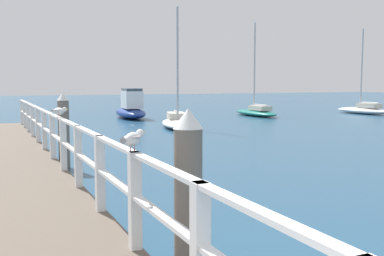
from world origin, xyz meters
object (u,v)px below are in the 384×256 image
object	(u,v)px
boat_1	(363,109)
boat_5	(177,121)
dock_piling_far	(64,130)
boat_2	(256,111)
seagull_background	(59,111)
seagull_foreground	(133,138)
dock_piling_near	(188,204)
boat_0	(131,108)

from	to	relation	value
boat_1	boat_5	bearing A→B (deg)	-168.91
boat_1	boat_5	xyz separation A→B (m)	(-15.44, -3.50, -0.02)
dock_piling_far	boat_2	size ratio (longest dim) A/B	0.32
seagull_background	boat_5	distance (m)	12.62
seagull_foreground	boat_2	size ratio (longest dim) A/B	0.06
dock_piling_near	boat_5	xyz separation A→B (m)	(6.63, 16.19, -0.67)
seagull_background	boat_5	xyz separation A→B (m)	(7.00, 10.42, -1.27)
seagull_foreground	dock_piling_far	bearing A→B (deg)	131.93
boat_5	seagull_background	bearing A→B (deg)	72.55
seagull_background	boat_1	xyz separation A→B (m)	(22.44, 13.92, -1.25)
dock_piling_far	boat_2	distance (m)	19.56
dock_piling_far	boat_5	xyz separation A→B (m)	(6.63, 8.48, -0.67)
dock_piling_far	seagull_foreground	distance (m)	7.15
seagull_foreground	boat_5	bearing A→B (deg)	110.77
dock_piling_far	seagull_foreground	size ratio (longest dim) A/B	5.17
boat_0	boat_2	world-z (taller)	boat_2
boat_2	boat_5	distance (m)	9.06
dock_piling_far	boat_0	world-z (taller)	dock_piling_far
dock_piling_near	boat_2	world-z (taller)	boat_2
seagull_background	boat_0	size ratio (longest dim) A/B	0.08
dock_piling_near	boat_0	size ratio (longest dim) A/B	0.38
boat_2	boat_5	xyz separation A→B (m)	(-7.61, -4.91, -0.00)
dock_piling_near	boat_5	world-z (taller)	boat_5
dock_piling_far	seagull_background	distance (m)	2.06
seagull_background	boat_1	distance (m)	26.44
boat_1	seagull_foreground	bearing A→B (deg)	-141.28
seagull_background	boat_2	bearing A→B (deg)	-165.96
boat_1	boat_2	distance (m)	7.95
seagull_foreground	seagull_background	bearing A→B (deg)	134.96
dock_piling_far	seagull_background	xyz separation A→B (m)	(-0.38, -1.93, 0.61)
seagull_foreground	boat_1	size ratio (longest dim) A/B	0.06
boat_2	boat_1	bearing A→B (deg)	-6.93
seagull_foreground	seagull_background	size ratio (longest dim) A/B	0.87
boat_0	boat_1	xyz separation A→B (m)	(15.81, -2.90, -0.29)
seagull_background	boat_0	xyz separation A→B (m)	(6.63, 16.81, -0.97)
seagull_foreground	boat_0	distance (m)	23.00
boat_0	boat_1	size ratio (longest dim) A/B	0.86
dock_piling_near	dock_piling_far	world-z (taller)	same
dock_piling_far	boat_2	xyz separation A→B (m)	(14.24, 13.39, -0.66)
dock_piling_near	boat_5	bearing A→B (deg)	67.73
dock_piling_far	seagull_background	bearing A→B (deg)	-101.00
dock_piling_near	boat_2	distance (m)	25.46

